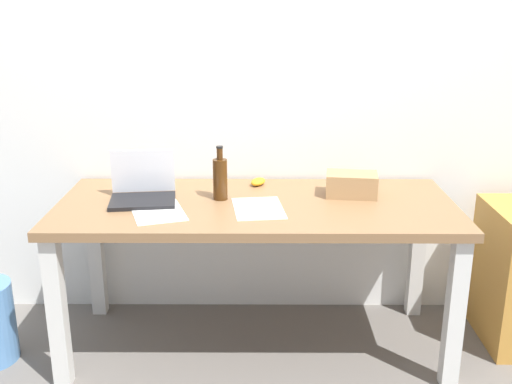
{
  "coord_description": "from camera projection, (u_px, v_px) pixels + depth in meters",
  "views": [
    {
      "loc": [
        0.01,
        -2.56,
        1.59
      ],
      "look_at": [
        0.0,
        0.0,
        0.77
      ],
      "focal_mm": 42.49,
      "sensor_mm": 36.0,
      "label": 1
    }
  ],
  "objects": [
    {
      "name": "ground_plane",
      "position": [
        256.0,
        344.0,
        2.92
      ],
      "size": [
        8.0,
        8.0,
        0.0
      ],
      "primitive_type": "plane",
      "color": "slate"
    },
    {
      "name": "back_wall",
      "position": [
        256.0,
        61.0,
        2.95
      ],
      "size": [
        5.2,
        0.08,
        2.6
      ],
      "primitive_type": "cube",
      "color": "white",
      "rests_on": "ground"
    },
    {
      "name": "desk",
      "position": [
        256.0,
        222.0,
        2.73
      ],
      "size": [
        1.78,
        0.75,
        0.72
      ],
      "color": "olive",
      "rests_on": "ground"
    },
    {
      "name": "laptop_left",
      "position": [
        143.0,
        191.0,
        2.72
      ],
      "size": [
        0.31,
        0.26,
        0.22
      ],
      "color": "black",
      "rests_on": "desk"
    },
    {
      "name": "beer_bottle",
      "position": [
        220.0,
        178.0,
        2.72
      ],
      "size": [
        0.07,
        0.07,
        0.25
      ],
      "color": "#47280F",
      "rests_on": "desk"
    },
    {
      "name": "computer_mouse",
      "position": [
        258.0,
        182.0,
        2.96
      ],
      "size": [
        0.1,
        0.12,
        0.03
      ],
      "primitive_type": "ellipsoid",
      "rotation": [
        0.0,
        0.0,
        -0.46
      ],
      "color": "gold",
      "rests_on": "desk"
    },
    {
      "name": "cardboard_box",
      "position": [
        352.0,
        184.0,
        2.79
      ],
      "size": [
        0.25,
        0.18,
        0.11
      ],
      "primitive_type": "cube",
      "rotation": [
        0.0,
        0.0,
        -0.12
      ],
      "color": "tan",
      "rests_on": "desk"
    },
    {
      "name": "paper_sheet_center",
      "position": [
        258.0,
        208.0,
        2.63
      ],
      "size": [
        0.24,
        0.32,
        0.0
      ],
      "primitive_type": "cube",
      "rotation": [
        0.0,
        0.0,
        0.12
      ],
      "color": "white",
      "rests_on": "desk"
    },
    {
      "name": "paper_sheet_front_left",
      "position": [
        158.0,
        212.0,
        2.59
      ],
      "size": [
        0.29,
        0.35,
        0.0
      ],
      "primitive_type": "cube",
      "rotation": [
        0.0,
        0.0,
        0.32
      ],
      "color": "white",
      "rests_on": "desk"
    }
  ]
}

